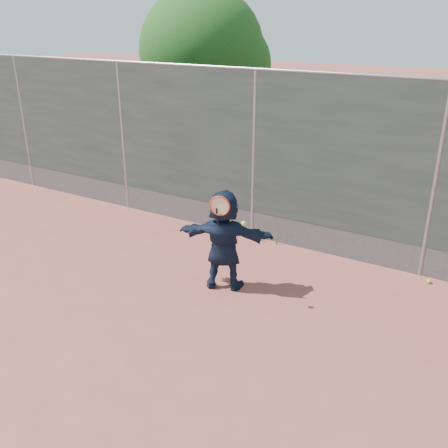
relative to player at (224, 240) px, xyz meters
The scene contains 7 objects.
ground 1.86m from the player, 107.43° to the right, with size 80.00×80.00×0.00m, color #9E4C42.
player is the anchor object (origin of this frame).
ball_ground 3.24m from the player, 32.11° to the left, with size 0.07×0.07×0.07m, color #ACD830.
fence 2.12m from the player, 105.03° to the left, with size 20.00×0.06×3.03m.
swing_action 0.62m from the player, 66.57° to the right, with size 0.61×0.22×0.51m.
tree_left 6.35m from the player, 124.19° to the left, with size 3.15×3.00×4.53m.
weed_clump 1.89m from the player, 96.83° to the left, with size 0.68×0.07×0.30m.
Camera 1 is at (3.89, -4.11, 3.79)m, focal length 40.00 mm.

